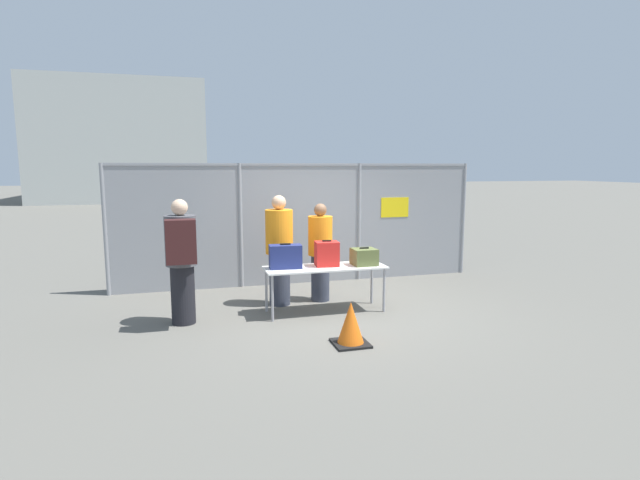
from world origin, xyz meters
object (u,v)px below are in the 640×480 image
object	(u,v)px
suitcase_navy	(285,257)
traveler_hooded	(181,257)
inspection_table	(325,270)
suitcase_olive	(364,257)
traffic_cone	(351,325)
security_worker_near	(320,251)
security_worker_far	(279,249)
utility_trailer	(365,240)
suitcase_red	(327,254)

from	to	relation	value
suitcase_navy	traveler_hooded	bearing A→B (deg)	-176.05
inspection_table	suitcase_navy	xyz separation A→B (m)	(-0.62, 0.05, 0.24)
inspection_table	suitcase_olive	bearing A→B (deg)	-3.48
inspection_table	traffic_cone	bearing A→B (deg)	-93.78
suitcase_olive	security_worker_near	xyz separation A→B (m)	(-0.51, 0.72, 0.00)
traffic_cone	security_worker_far	bearing A→B (deg)	103.47
security_worker_near	inspection_table	bearing A→B (deg)	83.47
traveler_hooded	utility_trailer	xyz separation A→B (m)	(4.53, 4.58, -0.59)
suitcase_olive	utility_trailer	bearing A→B (deg)	68.87
security_worker_far	utility_trailer	xyz separation A→B (m)	(2.99, 3.92, -0.52)
inspection_table	security_worker_far	xyz separation A→B (m)	(-0.60, 0.61, 0.27)
suitcase_olive	security_worker_near	world-z (taller)	security_worker_near
security_worker_near	traffic_cone	bearing A→B (deg)	87.46
security_worker_near	security_worker_far	distance (m)	0.72
suitcase_olive	traveler_hooded	size ratio (longest dim) A/B	0.21
suitcase_red	security_worker_far	distance (m)	0.84
inspection_table	suitcase_olive	distance (m)	0.66
inspection_table	utility_trailer	world-z (taller)	inspection_table
traveler_hooded	security_worker_far	size ratio (longest dim) A/B	1.00
suitcase_red	traffic_cone	world-z (taller)	suitcase_red
utility_trailer	security_worker_near	bearing A→B (deg)	-120.60
traffic_cone	utility_trailer	bearing A→B (deg)	67.51
suitcase_navy	suitcase_olive	world-z (taller)	suitcase_navy
suitcase_navy	traffic_cone	distance (m)	1.74
utility_trailer	suitcase_navy	bearing A→B (deg)	-123.89
suitcase_navy	traveler_hooded	xyz separation A→B (m)	(-1.52, -0.11, 0.09)
inspection_table	traveler_hooded	bearing A→B (deg)	-178.50
inspection_table	security_worker_far	size ratio (longest dim) A/B	1.05
traveler_hooded	security_worker_near	size ratio (longest dim) A/B	1.09
traffic_cone	traveler_hooded	bearing A→B (deg)	145.00
suitcase_red	security_worker_far	world-z (taller)	security_worker_far
inspection_table	security_worker_near	bearing A→B (deg)	80.39
security_worker_near	security_worker_far	world-z (taller)	security_worker_far
inspection_table	security_worker_far	world-z (taller)	security_worker_far
suitcase_red	traffic_cone	bearing A→B (deg)	-95.23
utility_trailer	traffic_cone	size ratio (longest dim) A/B	7.42
utility_trailer	traffic_cone	world-z (taller)	utility_trailer
suitcase_navy	traffic_cone	bearing A→B (deg)	-71.33
suitcase_red	suitcase_olive	distance (m)	0.59
inspection_table	security_worker_near	xyz separation A→B (m)	(0.11, 0.68, 0.19)
security_worker_near	security_worker_far	bearing A→B (deg)	8.74
suitcase_navy	suitcase_red	distance (m)	0.66
suitcase_olive	utility_trailer	xyz separation A→B (m)	(1.76, 4.56, -0.44)
suitcase_red	security_worker_near	distance (m)	0.63
suitcase_red	utility_trailer	world-z (taller)	suitcase_red
traveler_hooded	utility_trailer	distance (m)	6.47
inspection_table	traveler_hooded	world-z (taller)	traveler_hooded
suitcase_navy	traffic_cone	world-z (taller)	suitcase_navy
traveler_hooded	utility_trailer	world-z (taller)	traveler_hooded
suitcase_red	security_worker_near	bearing A→B (deg)	83.42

